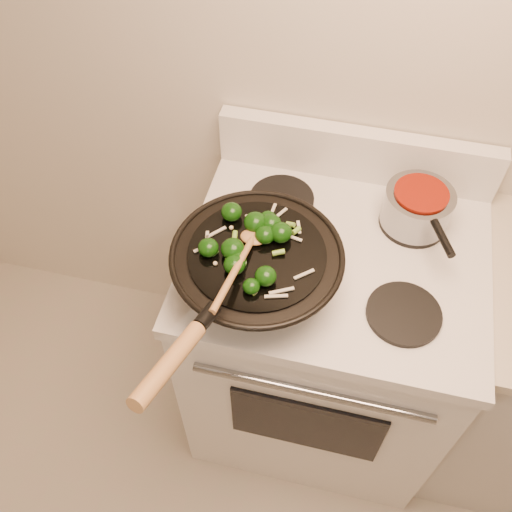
# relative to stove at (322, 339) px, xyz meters

# --- Properties ---
(stove) EXTENTS (0.78, 0.67, 1.08)m
(stove) POSITION_rel_stove_xyz_m (0.00, 0.00, 0.00)
(stove) COLOR white
(stove) RESTS_ON ground
(wok) EXTENTS (0.41, 0.67, 0.25)m
(wok) POSITION_rel_stove_xyz_m (-0.18, -0.16, 0.53)
(wok) COLOR black
(wok) RESTS_ON stove
(stirfry) EXTENTS (0.28, 0.28, 0.05)m
(stirfry) POSITION_rel_stove_xyz_m (-0.20, -0.14, 0.60)
(stirfry) COLOR #0C3208
(stirfry) RESTS_ON wok
(wooden_spoon) EXTENTS (0.07, 0.28, 0.07)m
(wooden_spoon) POSITION_rel_stove_xyz_m (-0.20, -0.19, 0.61)
(wooden_spoon) COLOR #A77442
(wooden_spoon) RESTS_ON wok
(saucepan) EXTENTS (0.18, 0.28, 0.11)m
(saucepan) POSITION_rel_stove_xyz_m (0.18, 0.15, 0.52)
(saucepan) COLOR gray
(saucepan) RESTS_ON stove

